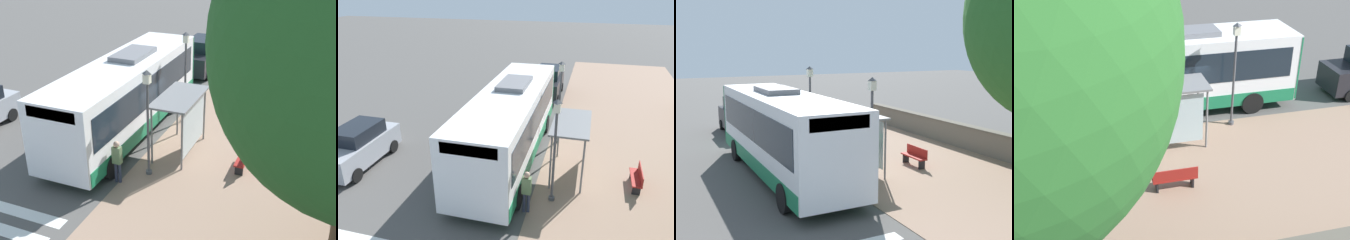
{
  "view_description": "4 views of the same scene",
  "coord_description": "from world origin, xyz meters",
  "views": [
    {
      "loc": [
        -6.82,
        15.8,
        8.93
      ],
      "look_at": [
        -0.9,
        1.3,
        1.6
      ],
      "focal_mm": 45.0,
      "sensor_mm": 36.0,
      "label": 1
    },
    {
      "loc": [
        -1.85,
        13.94,
        8.06
      ],
      "look_at": [
        1.55,
        1.3,
        2.51
      ],
      "focal_mm": 35.0,
      "sensor_mm": 36.0,
      "label": 2
    },
    {
      "loc": [
        6.96,
        16.38,
        5.37
      ],
      "look_at": [
        -0.48,
        1.34,
        2.43
      ],
      "focal_mm": 45.0,
      "sensor_mm": 36.0,
      "label": 3
    },
    {
      "loc": [
        -15.17,
        3.62,
        8.98
      ],
      "look_at": [
        -1.52,
        0.32,
        1.14
      ],
      "focal_mm": 45.0,
      "sensor_mm": 36.0,
      "label": 4
    }
  ],
  "objects": [
    {
      "name": "pedestrian",
      "position": [
        0.04,
        4.0,
        1.03
      ],
      "size": [
        0.34,
        0.23,
        1.75
      ],
      "color": "#2D3347",
      "rests_on": "ground"
    },
    {
      "name": "street_lamp_near",
      "position": [
        -0.8,
        3.03,
        2.53
      ],
      "size": [
        0.28,
        0.28,
        4.27
      ],
      "color": "#4C4C51",
      "rests_on": "ground"
    },
    {
      "name": "sidewalk_plaza",
      "position": [
        -4.5,
        0.0,
        0.01
      ],
      "size": [
        9.0,
        44.0,
        0.02
      ],
      "color": "#937560",
      "rests_on": "ground"
    },
    {
      "name": "parked_car_far_lane",
      "position": [
        8.39,
        2.5,
        0.94
      ],
      "size": [
        1.84,
        4.33,
        1.93
      ],
      "color": "#9EA0A8",
      "rests_on": "ground"
    },
    {
      "name": "ground_plane",
      "position": [
        0.0,
        0.0,
        0.0
      ],
      "size": [
        120.0,
        120.0,
        0.0
      ],
      "primitive_type": "plane",
      "color": "#514F4C",
      "rests_on": "ground"
    },
    {
      "name": "bus_shelter",
      "position": [
        -1.39,
        0.86,
        2.1
      ],
      "size": [
        1.58,
        3.14,
        2.56
      ],
      "color": "slate",
      "rests_on": "ground"
    },
    {
      "name": "street_lamp_far",
      "position": [
        -0.39,
        -2.12,
        2.64
      ],
      "size": [
        0.28,
        0.28,
        4.46
      ],
      "color": "#4C4C51",
      "rests_on": "ground"
    },
    {
      "name": "bench",
      "position": [
        -4.14,
        1.19,
        0.47
      ],
      "size": [
        0.4,
        1.52,
        0.88
      ],
      "color": "maroon",
      "rests_on": "ground"
    },
    {
      "name": "bus",
      "position": [
        1.68,
        -0.01,
        1.89
      ],
      "size": [
        2.78,
        10.92,
        3.66
      ],
      "color": "white",
      "rests_on": "ground"
    }
  ]
}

